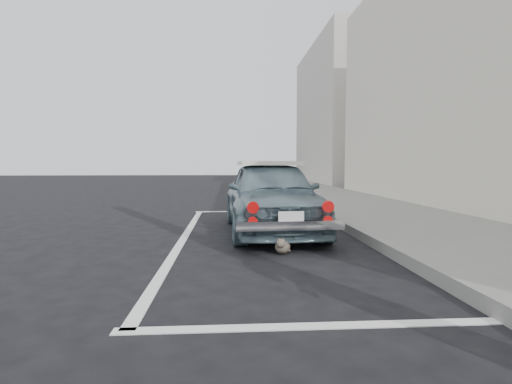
# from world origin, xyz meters

# --- Properties ---
(ground) EXTENTS (80.00, 80.00, 0.00)m
(ground) POSITION_xyz_m (0.00, 0.00, 0.00)
(ground) COLOR black
(ground) RESTS_ON ground
(sidewalk) EXTENTS (2.80, 40.00, 0.15)m
(sidewalk) POSITION_xyz_m (3.20, 2.00, 0.07)
(sidewalk) COLOR slate
(sidewalk) RESTS_ON ground
(building_far) EXTENTS (3.50, 10.00, 8.00)m
(building_far) POSITION_xyz_m (6.35, 20.00, 4.00)
(building_far) COLOR beige
(building_far) RESTS_ON ground
(pline_rear) EXTENTS (3.00, 0.12, 0.01)m
(pline_rear) POSITION_xyz_m (0.50, -0.50, 0.00)
(pline_rear) COLOR silver
(pline_rear) RESTS_ON ground
(pline_front) EXTENTS (3.00, 0.12, 0.01)m
(pline_front) POSITION_xyz_m (0.50, 6.50, 0.00)
(pline_front) COLOR silver
(pline_front) RESTS_ON ground
(pline_side) EXTENTS (0.12, 7.00, 0.01)m
(pline_side) POSITION_xyz_m (-0.90, 3.00, 0.00)
(pline_side) COLOR silver
(pline_side) RESTS_ON ground
(retro_coupe) EXTENTS (1.61, 3.73, 1.25)m
(retro_coupe) POSITION_xyz_m (0.54, 3.57, 0.63)
(retro_coupe) COLOR slate
(retro_coupe) RESTS_ON ground
(cat) EXTENTS (0.28, 0.42, 0.24)m
(cat) POSITION_xyz_m (0.51, 1.84, 0.11)
(cat) COLOR #62564B
(cat) RESTS_ON ground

